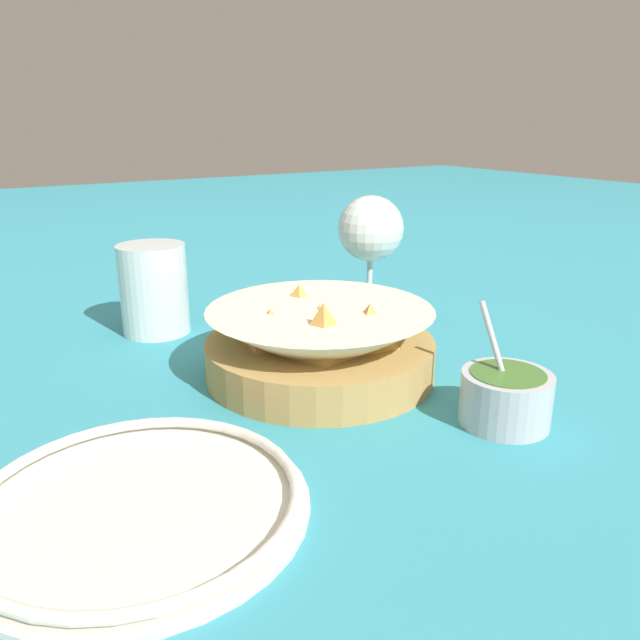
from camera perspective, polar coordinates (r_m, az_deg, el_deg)
ground_plane at (r=0.64m, az=0.51°, el=-4.59°), size 4.00×4.00×0.00m
food_basket at (r=0.61m, az=0.01°, el=-2.29°), size 0.23×0.23×0.09m
sauce_cup at (r=0.55m, az=16.62°, el=-6.64°), size 0.08×0.08×0.10m
wine_glass at (r=0.77m, az=4.64°, el=7.91°), size 0.08×0.08×0.16m
beer_mug at (r=0.76m, az=-14.97°, el=2.50°), size 0.12×0.08×0.11m
side_plate at (r=0.44m, az=-16.32°, el=-15.64°), size 0.23×0.23×0.01m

